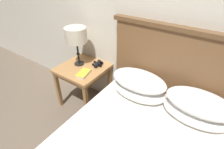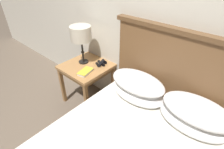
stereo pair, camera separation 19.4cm
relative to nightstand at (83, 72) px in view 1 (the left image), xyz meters
name	(u,v)px [view 1 (the left image)]	position (x,y,z in m)	size (l,w,h in m)	color
wall_back	(145,14)	(0.65, 0.32, 0.78)	(8.00, 0.06, 2.60)	beige
nightstand	(83,72)	(0.00, 0.00, 0.00)	(0.58, 0.58, 0.60)	#AD7A47
table_lamp	(76,36)	(-0.09, 0.03, 0.48)	(0.26, 0.26, 0.50)	black
book_on_nightstand	(83,74)	(0.13, -0.13, 0.10)	(0.16, 0.22, 0.03)	silver
binoculars_pair	(98,64)	(0.13, 0.15, 0.10)	(0.15, 0.16, 0.05)	black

